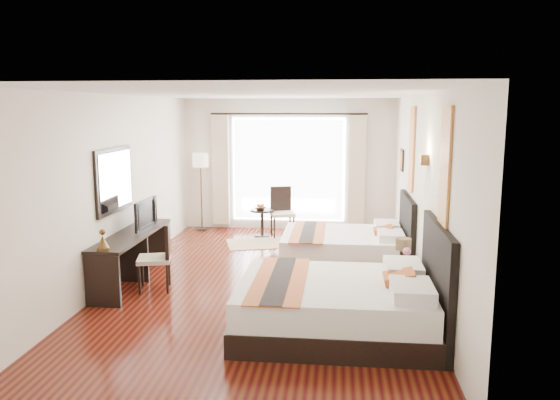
# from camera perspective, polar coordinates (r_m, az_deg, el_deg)

# --- Properties ---
(floor) EXTENTS (4.50, 7.50, 0.01)m
(floor) POSITION_cam_1_polar(r_m,az_deg,el_deg) (8.32, -1.53, -8.65)
(floor) COLOR #3A0A0A
(floor) RESTS_ON ground
(ceiling) EXTENTS (4.50, 7.50, 0.02)m
(ceiling) POSITION_cam_1_polar(r_m,az_deg,el_deg) (7.90, -1.63, 10.98)
(ceiling) COLOR white
(ceiling) RESTS_ON wall_headboard
(wall_headboard) EXTENTS (0.01, 7.50, 2.80)m
(wall_headboard) POSITION_cam_1_polar(r_m,az_deg,el_deg) (8.01, 14.56, 0.68)
(wall_headboard) COLOR silver
(wall_headboard) RESTS_ON floor
(wall_desk) EXTENTS (0.01, 7.50, 2.80)m
(wall_desk) POSITION_cam_1_polar(r_m,az_deg,el_deg) (8.58, -16.61, 1.16)
(wall_desk) COLOR silver
(wall_desk) RESTS_ON floor
(wall_window) EXTENTS (4.50, 0.01, 2.80)m
(wall_window) POSITION_cam_1_polar(r_m,az_deg,el_deg) (11.68, 0.89, 3.70)
(wall_window) COLOR silver
(wall_window) RESTS_ON floor
(wall_entry) EXTENTS (4.50, 0.01, 2.80)m
(wall_entry) POSITION_cam_1_polar(r_m,az_deg,el_deg) (4.39, -8.20, -6.34)
(wall_entry) COLOR silver
(wall_entry) RESTS_ON floor
(window_glass) EXTENTS (2.40, 0.02, 2.20)m
(window_glass) POSITION_cam_1_polar(r_m,az_deg,el_deg) (11.68, 0.88, 3.20)
(window_glass) COLOR white
(window_glass) RESTS_ON wall_window
(sheer_curtain) EXTENTS (2.30, 0.02, 2.10)m
(sheer_curtain) POSITION_cam_1_polar(r_m,az_deg,el_deg) (11.62, 0.85, 3.17)
(sheer_curtain) COLOR white
(sheer_curtain) RESTS_ON wall_window
(drape_left) EXTENTS (0.35, 0.14, 2.35)m
(drape_left) POSITION_cam_1_polar(r_m,az_deg,el_deg) (11.80, -6.20, 3.12)
(drape_left) COLOR beige
(drape_left) RESTS_ON floor
(drape_right) EXTENTS (0.35, 0.14, 2.35)m
(drape_right) POSITION_cam_1_polar(r_m,az_deg,el_deg) (11.54, 8.03, 2.93)
(drape_right) COLOR beige
(drape_right) RESTS_ON floor
(art_panel_near) EXTENTS (0.03, 0.50, 1.35)m
(art_panel_near) POSITION_cam_1_polar(r_m,az_deg,el_deg) (6.26, 16.87, 3.24)
(art_panel_near) COLOR maroon
(art_panel_near) RESTS_ON wall_headboard
(art_panel_far) EXTENTS (0.03, 0.50, 1.35)m
(art_panel_far) POSITION_cam_1_polar(r_m,az_deg,el_deg) (9.01, 13.62, 5.20)
(art_panel_far) COLOR maroon
(art_panel_far) RESTS_ON wall_headboard
(wall_sconce) EXTENTS (0.10, 0.14, 0.14)m
(wall_sconce) POSITION_cam_1_polar(r_m,az_deg,el_deg) (7.48, 14.81, 4.08)
(wall_sconce) COLOR #4C351B
(wall_sconce) RESTS_ON wall_headboard
(mirror_frame) EXTENTS (0.04, 1.25, 0.95)m
(mirror_frame) POSITION_cam_1_polar(r_m,az_deg,el_deg) (8.40, -16.93, 2.01)
(mirror_frame) COLOR black
(mirror_frame) RESTS_ON wall_desk
(mirror_glass) EXTENTS (0.01, 1.12, 0.82)m
(mirror_glass) POSITION_cam_1_polar(r_m,az_deg,el_deg) (8.39, -16.77, 2.01)
(mirror_glass) COLOR white
(mirror_glass) RESTS_ON mirror_frame
(bed_near) EXTENTS (2.33, 1.82, 1.32)m
(bed_near) POSITION_cam_1_polar(r_m,az_deg,el_deg) (6.52, 6.58, -10.74)
(bed_near) COLOR black
(bed_near) RESTS_ON floor
(bed_far) EXTENTS (2.10, 1.64, 1.18)m
(bed_far) POSITION_cam_1_polar(r_m,az_deg,el_deg) (9.21, 7.17, -4.90)
(bed_far) COLOR black
(bed_far) RESTS_ON floor
(nightstand) EXTENTS (0.43, 0.54, 0.52)m
(nightstand) POSITION_cam_1_polar(r_m,az_deg,el_deg) (7.78, 12.80, -8.16)
(nightstand) COLOR black
(nightstand) RESTS_ON floor
(table_lamp) EXTENTS (0.21, 0.21, 0.34)m
(table_lamp) POSITION_cam_1_polar(r_m,az_deg,el_deg) (7.70, 12.76, -4.70)
(table_lamp) COLOR black
(table_lamp) RESTS_ON nightstand
(vase) EXTENTS (0.16, 0.16, 0.14)m
(vase) POSITION_cam_1_polar(r_m,az_deg,el_deg) (7.50, 13.08, -6.33)
(vase) COLOR black
(vase) RESTS_ON nightstand
(console_desk) EXTENTS (0.50, 2.20, 0.76)m
(console_desk) POSITION_cam_1_polar(r_m,az_deg,el_deg) (8.54, -15.12, -5.81)
(console_desk) COLOR black
(console_desk) RESTS_ON floor
(television) EXTENTS (0.15, 0.79, 0.45)m
(television) POSITION_cam_1_polar(r_m,az_deg,el_deg) (8.73, -14.31, -1.38)
(television) COLOR black
(television) RESTS_ON console_desk
(bronze_figurine) EXTENTS (0.18, 0.18, 0.25)m
(bronze_figurine) POSITION_cam_1_polar(r_m,az_deg,el_deg) (7.53, -18.03, -4.09)
(bronze_figurine) COLOR #4C351B
(bronze_figurine) RESTS_ON console_desk
(desk_chair) EXTENTS (0.55, 0.55, 0.98)m
(desk_chair) POSITION_cam_1_polar(r_m,az_deg,el_deg) (8.12, -12.83, -7.10)
(desk_chair) COLOR #B9A98F
(desk_chair) RESTS_ON floor
(floor_lamp) EXTENTS (0.33, 0.33, 1.66)m
(floor_lamp) POSITION_cam_1_polar(r_m,az_deg,el_deg) (11.71, -8.29, 3.63)
(floor_lamp) COLOR black
(floor_lamp) RESTS_ON floor
(side_table) EXTENTS (0.49, 0.49, 0.56)m
(side_table) POSITION_cam_1_polar(r_m,az_deg,el_deg) (11.16, -1.87, -2.40)
(side_table) COLOR black
(side_table) RESTS_ON floor
(fruit_bowl) EXTENTS (0.26, 0.26, 0.05)m
(fruit_bowl) POSITION_cam_1_polar(r_m,az_deg,el_deg) (11.08, -2.06, -0.89)
(fruit_bowl) COLOR #482A1A
(fruit_bowl) RESTS_ON side_table
(window_chair) EXTENTS (0.58, 0.58, 1.00)m
(window_chair) POSITION_cam_1_polar(r_m,az_deg,el_deg) (11.19, 0.23, -2.23)
(window_chair) COLOR #B9A98F
(window_chair) RESTS_ON floor
(jute_rug) EXTENTS (1.54, 1.25, 0.01)m
(jute_rug) POSITION_cam_1_polar(r_m,az_deg,el_deg) (10.62, -1.86, -4.54)
(jute_rug) COLOR tan
(jute_rug) RESTS_ON floor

